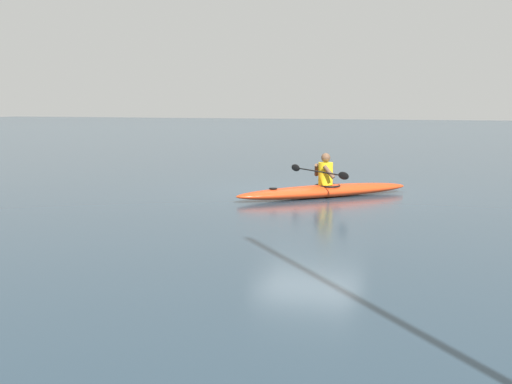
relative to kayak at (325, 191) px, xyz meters
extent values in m
plane|color=#283D4C|center=(0.65, -0.84, -0.15)|extent=(160.00, 160.00, 0.00)
ellipsoid|color=red|center=(0.00, 0.00, 0.00)|extent=(3.49, 3.85, 0.29)
torus|color=black|center=(-0.04, -0.05, 0.12)|extent=(0.85, 0.85, 0.04)
cylinder|color=black|center=(0.90, 1.02, 0.13)|extent=(0.18, 0.18, 0.02)
cylinder|color=yellow|center=(0.00, 0.00, 0.40)|extent=(0.33, 0.33, 0.52)
sphere|color=brown|center=(0.00, 0.00, 0.77)|extent=(0.21, 0.21, 0.21)
cylinder|color=black|center=(0.13, 0.15, 0.46)|extent=(1.57, 1.38, 0.03)
ellipsoid|color=black|center=(-0.65, 0.82, 0.46)|extent=(0.33, 0.29, 0.17)
ellipsoid|color=black|center=(0.90, -0.53, 0.46)|extent=(0.33, 0.29, 0.17)
cylinder|color=brown|center=(-0.15, 0.23, 0.47)|extent=(0.32, 0.17, 0.34)
cylinder|color=brown|center=(0.25, -0.12, 0.47)|extent=(0.19, 0.31, 0.34)
camera|label=1|loc=(-4.34, 14.86, 1.98)|focal=47.29mm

